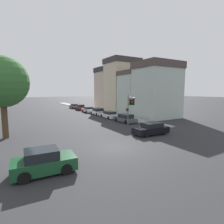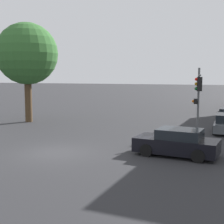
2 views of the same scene
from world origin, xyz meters
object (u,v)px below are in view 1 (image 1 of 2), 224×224
crossing_car_0 (44,162)px  street_tree (2,82)px  traffic_signal (130,105)px  parked_car_2 (98,112)px  parked_car_4 (80,107)px  parked_car_0 (125,118)px  parked_car_3 (88,110)px  parked_car_1 (109,115)px  crossing_car_1 (151,129)px  parked_car_5 (74,106)px

crossing_car_0 → street_tree: bearing=104.7°
traffic_signal → crossing_car_0: size_ratio=1.21×
parked_car_2 → parked_car_4: size_ratio=1.22×
crossing_car_0 → parked_car_2: bearing=60.4°
crossing_car_0 → parked_car_4: bearing=69.5°
parked_car_0 → parked_car_3: 16.00m
street_tree → parked_car_3: street_tree is taller
parked_car_1 → parked_car_2: bearing=-0.9°
street_tree → parked_car_1: bearing=21.8°
parked_car_1 → parked_car_4: bearing=0.0°
street_tree → parked_car_4: size_ratio=2.31×
parked_car_2 → parked_car_4: parked_car_4 is taller
traffic_signal → parked_car_3: (1.61, 19.66, -2.58)m
traffic_signal → crossing_car_1: traffic_signal is taller
parked_car_0 → parked_car_4: bearing=-2.1°
traffic_signal → crossing_car_0: (-13.11, -8.83, -2.49)m
street_tree → parked_car_5: street_tree is taller
crossing_car_0 → crossing_car_1: 13.42m
traffic_signal → parked_car_2: traffic_signal is taller
crossing_car_0 → parked_car_0: crossing_car_0 is taller
traffic_signal → parked_car_0: 4.79m
crossing_car_0 → parked_car_1: size_ratio=0.82×
parked_car_0 → crossing_car_0: bearing=128.2°
crossing_car_0 → parked_car_3: crossing_car_0 is taller
parked_car_1 → crossing_car_0: bearing=141.1°
crossing_car_1 → traffic_signal: bearing=-90.7°
street_tree → crossing_car_0: bearing=-78.3°
traffic_signal → parked_car_2: (1.75, 14.48, -2.53)m
crossing_car_0 → crossing_car_1: bearing=20.7°
crossing_car_1 → parked_car_3: bearing=-91.2°
crossing_car_0 → parked_car_4: 37.45m
traffic_signal → parked_car_3: traffic_signal is taller
traffic_signal → crossing_car_1: size_ratio=1.08×
crossing_car_1 → crossing_car_0: bearing=21.1°
crossing_car_1 → parked_car_5: bearing=-90.0°
parked_car_0 → parked_car_3: (-0.10, 16.00, 0.00)m
parked_car_4 → parked_car_2: bearing=179.2°
street_tree → crossing_car_1: bearing=-24.7°
parked_car_0 → parked_car_3: parked_car_0 is taller
parked_car_1 → parked_car_5: parked_car_5 is taller
parked_car_2 → street_tree: bearing=125.9°
street_tree → parked_car_5: 33.97m
parked_car_3 → crossing_car_0: bearing=154.4°
crossing_car_0 → parked_car_1: 23.11m
crossing_car_1 → parked_car_3: crossing_car_1 is taller
crossing_car_0 → parked_car_2: 27.64m
parked_car_2 → parked_car_5: parked_car_2 is taller
traffic_signal → parked_car_4: (1.76, 25.54, -2.51)m
street_tree → crossing_car_1: 17.45m
crossing_car_1 → street_tree: bearing=-21.4°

